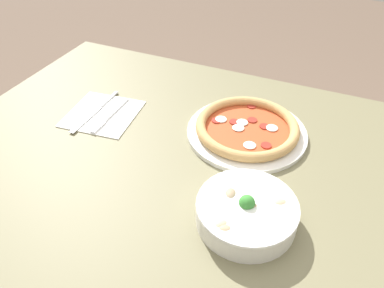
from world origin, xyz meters
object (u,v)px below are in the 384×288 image
at_px(pizza, 247,129).
at_px(knife, 98,109).
at_px(bowl, 246,211).
at_px(fork, 111,115).

height_order(pizza, knife, pizza).
distance_m(pizza, bowl, 0.29).
height_order(bowl, fork, bowl).
bearing_deg(pizza, fork, 11.11).
height_order(fork, knife, same).
xyz_separation_m(bowl, knife, (0.51, -0.21, -0.03)).
distance_m(pizza, knife, 0.43).
bearing_deg(knife, fork, 81.19).
xyz_separation_m(pizza, fork, (0.37, 0.07, -0.01)).
xyz_separation_m(pizza, bowl, (-0.08, 0.28, 0.01)).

